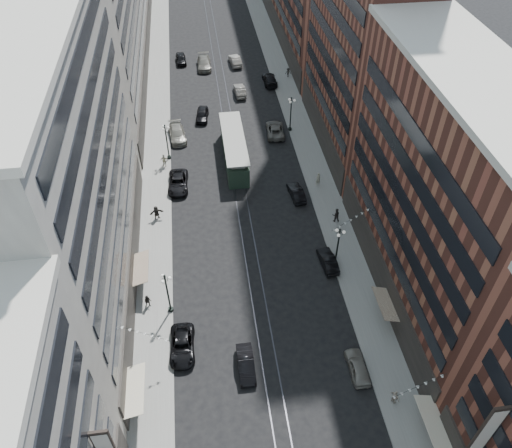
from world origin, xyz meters
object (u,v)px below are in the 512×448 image
car_2 (182,346)px  pedestrian_7 (336,215)px  streetcar (234,150)px  car_12 (270,79)px  car_extra_0 (204,63)px  car_9 (181,59)px  pedestrian_8 (318,179)px  car_extra_2 (240,90)px  car_5 (246,364)px  car_14 (235,60)px  lamppost_se_mid (291,113)px  car_7 (178,183)px  car_8 (177,134)px  car_11 (275,129)px  lamppost_sw_mid (167,141)px  pedestrian_2 (148,301)px  car_4 (358,367)px  car_13 (202,115)px  pedestrian_6 (164,160)px  car_10 (296,193)px  pedestrian_9 (288,73)px  lamppost_sw_far (167,292)px  car_extra_1 (328,261)px  pedestrian_4 (395,397)px  pedestrian_5 (156,213)px

car_2 → pedestrian_7: (19.13, 15.86, 0.41)m
streetcar → car_2: 31.51m
car_12 → car_extra_0: size_ratio=0.89×
car_9 → pedestrian_8: (17.23, -39.25, 0.34)m
streetcar → car_extra_2: streetcar is taller
car_5 → car_14: (5.45, 63.10, 0.10)m
lamppost_se_mid → car_7: 20.88m
car_8 → car_extra_2: bearing=41.6°
car_7 → pedestrian_8: bearing=-3.8°
car_9 → car_11: size_ratio=0.83×
lamppost_sw_mid → pedestrian_2: size_ratio=3.49×
streetcar → car_4: (7.99, -34.83, -1.02)m
car_13 → pedestrian_6: size_ratio=2.44×
car_13 → car_4: bearing=-67.8°
car_10 → lamppost_sw_mid: bearing=-39.0°
car_7 → car_9: size_ratio=1.22×
car_8 → pedestrian_6: bearing=-111.8°
car_2 → car_10: car_10 is taller
car_14 → pedestrian_9: (8.81, -6.44, 0.18)m
lamppost_sw_far → car_extra_1: 18.24m
car_5 → car_12: bearing=78.9°
car_7 → car_11: bearing=39.3°
pedestrian_6 → car_extra_1: (18.19, -21.02, -0.39)m
streetcar → pedestrian_7: size_ratio=7.03×
pedestrian_2 → pedestrian_6: pedestrian_6 is taller
car_5 → pedestrian_8: bearing=63.8°
pedestrian_4 → car_extra_0: size_ratio=0.29×
car_9 → pedestrian_6: 32.54m
car_9 → car_extra_0: size_ratio=0.75×
pedestrian_2 → pedestrian_5: (0.73, 13.60, 0.14)m
pedestrian_5 → pedestrian_6: size_ratio=0.99×
pedestrian_6 → lamppost_sw_far: bearing=94.8°
pedestrian_5 → pedestrian_7: (21.77, -3.40, 0.03)m
streetcar → car_10: streetcar is taller
car_12 → pedestrian_5: pedestrian_5 is taller
lamppost_sw_far → streetcar: 27.24m
streetcar → car_12: 23.33m
car_4 → car_8: car_8 is taller
pedestrian_4 → car_11: 44.32m
lamppost_sw_mid → car_extra_2: (12.00, 17.10, -2.33)m
car_5 → car_8: size_ratio=0.76×
pedestrian_4 → pedestrian_6: size_ratio=0.92×
car_12 → car_14: size_ratio=1.09×
car_2 → car_11: 39.20m
lamppost_se_mid → car_12: 15.55m
car_12 → car_14: 9.66m
lamppost_sw_far → car_11: size_ratio=1.01×
car_4 → pedestrian_8: size_ratio=2.15×
car_13 → car_extra_0: car_extra_0 is taller
pedestrian_4 → pedestrian_5: (-21.03, 27.18, 0.06)m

